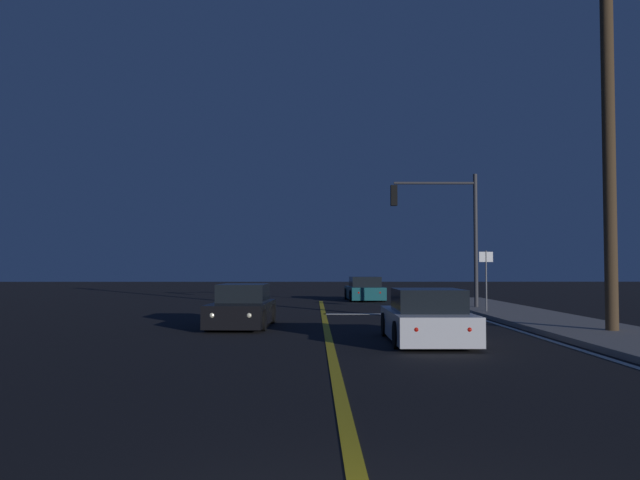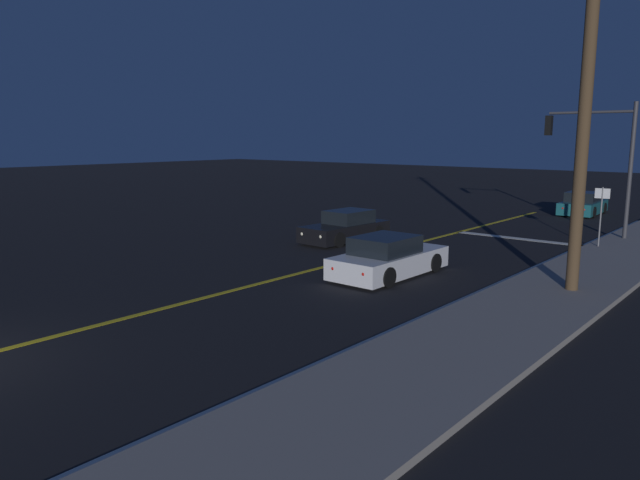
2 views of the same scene
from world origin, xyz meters
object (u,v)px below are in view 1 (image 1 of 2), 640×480
at_px(car_distant_tail_teal, 365,290).
at_px(car_mid_block_black, 242,308).
at_px(car_following_oncoming_white, 427,319).
at_px(utility_pole_right, 608,124).
at_px(street_sign_corner, 486,272).
at_px(traffic_signal_near_right, 445,219).

relative_size(car_distant_tail_teal, car_mid_block_black, 0.98).
relative_size(car_following_oncoming_white, utility_pole_right, 0.40).
height_order(car_distant_tail_teal, street_sign_corner, street_sign_corner).
height_order(car_mid_block_black, traffic_signal_near_right, traffic_signal_near_right).
distance_m(traffic_signal_near_right, utility_pole_right, 11.01).
height_order(car_following_oncoming_white, street_sign_corner, street_sign_corner).
bearing_deg(car_distant_tail_teal, utility_pole_right, -77.09).
bearing_deg(car_following_oncoming_white, utility_pole_right, 15.98).
bearing_deg(car_mid_block_black, car_distant_tail_teal, -105.16).
bearing_deg(street_sign_corner, utility_pole_right, -79.79).
distance_m(car_following_oncoming_white, street_sign_corner, 10.13).
bearing_deg(traffic_signal_near_right, car_following_oncoming_white, 76.32).
relative_size(car_following_oncoming_white, traffic_signal_near_right, 0.76).
bearing_deg(car_mid_block_black, car_following_oncoming_white, 142.37).
relative_size(traffic_signal_near_right, street_sign_corner, 2.36).
height_order(car_mid_block_black, street_sign_corner, street_sign_corner).
relative_size(car_mid_block_black, street_sign_corner, 1.73).
distance_m(car_distant_tail_teal, car_following_oncoming_white, 20.38).
xyz_separation_m(car_mid_block_black, street_sign_corner, (9.04, 4.97, 1.12)).
height_order(car_mid_block_black, car_following_oncoming_white, same).
bearing_deg(street_sign_corner, car_mid_block_black, -151.21).
height_order(car_distant_tail_teal, car_following_oncoming_white, same).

